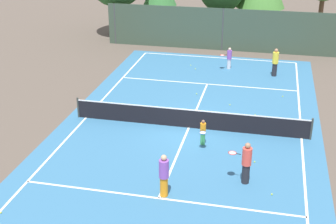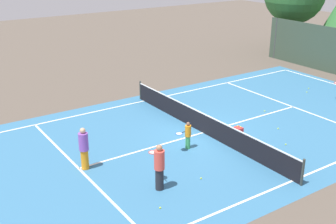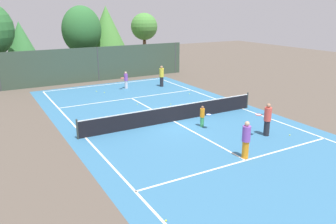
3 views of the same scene
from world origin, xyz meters
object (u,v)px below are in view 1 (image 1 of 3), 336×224
(player_0, at_px, (275,62))
(tennis_ball_6, at_px, (255,115))
(ball_crate, at_px, (214,116))
(tennis_ball_9, at_px, (197,94))
(player_2, at_px, (164,175))
(player_3, at_px, (203,132))
(tennis_ball_5, at_px, (272,194))
(tennis_ball_2, at_px, (195,69))
(tennis_ball_0, at_px, (230,105))
(tennis_ball_7, at_px, (255,162))
(player_1, at_px, (229,58))
(player_4, at_px, (246,162))
(tennis_ball_1, at_px, (1,213))
(tennis_ball_4, at_px, (191,65))
(tennis_ball_8, at_px, (283,96))
(tennis_ball_3, at_px, (179,121))

(player_0, xyz_separation_m, tennis_ball_6, (-0.86, -6.65, -0.91))
(ball_crate, bearing_deg, tennis_ball_9, 113.71)
(player_2, relative_size, player_3, 1.43)
(tennis_ball_5, bearing_deg, tennis_ball_2, 110.80)
(tennis_ball_0, relative_size, tennis_ball_2, 1.00)
(tennis_ball_7, bearing_deg, player_2, -134.42)
(player_1, height_order, player_4, player_4)
(player_2, distance_m, tennis_ball_9, 10.76)
(tennis_ball_1, bearing_deg, tennis_ball_4, 78.44)
(tennis_ball_5, bearing_deg, player_0, 90.78)
(tennis_ball_0, relative_size, tennis_ball_5, 1.00)
(player_1, height_order, tennis_ball_1, player_1)
(player_1, bearing_deg, player_4, -81.40)
(tennis_ball_0, distance_m, tennis_ball_8, 3.46)
(tennis_ball_5, bearing_deg, tennis_ball_4, 111.36)
(player_2, relative_size, player_4, 0.99)
(ball_crate, xyz_separation_m, tennis_ball_9, (-1.43, 3.26, -0.15))
(player_2, bearing_deg, player_0, 75.54)
(player_3, xyz_separation_m, tennis_ball_9, (-1.31, 6.19, -0.62))
(tennis_ball_1, distance_m, tennis_ball_6, 13.82)
(player_2, height_order, tennis_ball_2, player_2)
(tennis_ball_1, bearing_deg, player_3, 47.49)
(tennis_ball_0, distance_m, tennis_ball_9, 2.41)
(player_3, relative_size, tennis_ball_1, 18.95)
(player_2, height_order, tennis_ball_3, player_2)
(player_1, relative_size, tennis_ball_9, 22.26)
(ball_crate, relative_size, tennis_ball_3, 6.45)
(ball_crate, distance_m, tennis_ball_8, 5.31)
(tennis_ball_0, bearing_deg, ball_crate, -107.63)
(player_4, bearing_deg, tennis_ball_9, 110.98)
(player_3, distance_m, tennis_ball_6, 4.52)
(tennis_ball_0, distance_m, tennis_ball_4, 7.29)
(ball_crate, bearing_deg, tennis_ball_4, 107.77)
(tennis_ball_7, height_order, tennis_ball_8, same)
(ball_crate, height_order, tennis_ball_6, ball_crate)
(player_2, xyz_separation_m, tennis_ball_2, (-1.36, 15.25, -0.88))
(tennis_ball_4, xyz_separation_m, tennis_ball_8, (6.25, -4.54, 0.00))
(player_4, height_order, tennis_ball_4, player_4)
(tennis_ball_4, relative_size, tennis_ball_8, 1.00)
(player_3, height_order, tennis_ball_3, player_3)
(player_0, distance_m, tennis_ball_3, 9.58)
(tennis_ball_8, bearing_deg, tennis_ball_9, -171.78)
(ball_crate, relative_size, tennis_ball_0, 6.45)
(tennis_ball_6, bearing_deg, tennis_ball_1, -128.39)
(tennis_ball_5, bearing_deg, player_3, 132.51)
(player_2, height_order, ball_crate, player_2)
(player_1, bearing_deg, tennis_ball_9, -104.42)
(tennis_ball_5, xyz_separation_m, tennis_ball_6, (-1.05, 7.46, 0.00))
(tennis_ball_5, relative_size, tennis_ball_9, 1.00)
(tennis_ball_3, xyz_separation_m, tennis_ball_4, (-1.04, 9.24, 0.00))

